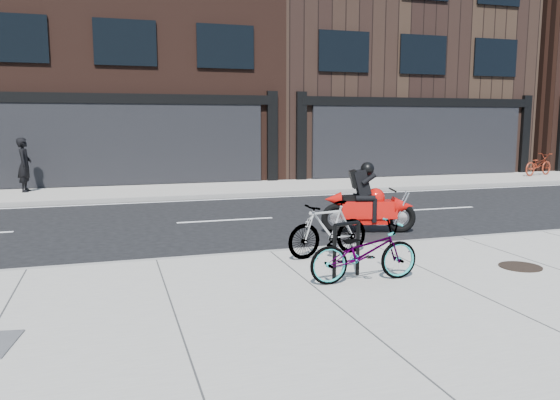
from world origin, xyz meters
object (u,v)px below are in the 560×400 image
object	(u,v)px
bicycle_rear	(328,229)
motorcycle	(373,204)
bicycle_far	(538,165)
bicycle_front	(364,252)
bike_rack	(346,245)
manhole_cover	(520,267)
pedestrian	(25,165)

from	to	relation	value
bicycle_rear	motorcycle	size ratio (longest dim) A/B	0.77
bicycle_far	bicycle_front	bearing A→B (deg)	114.46
bike_rack	bicycle_far	world-z (taller)	bicycle_far
manhole_cover	pedestrian	bearing A→B (deg)	125.10
bicycle_rear	manhole_cover	world-z (taller)	bicycle_rear
pedestrian	manhole_cover	bearing A→B (deg)	-141.98
pedestrian	bicycle_far	distance (m)	20.30
manhole_cover	bicycle_front	bearing A→B (deg)	179.21
pedestrian	bicycle_front	bearing A→B (deg)	-151.05
bike_rack	manhole_cover	xyz separation A→B (m)	(2.90, -0.30, -0.49)
motorcycle	pedestrian	xyz separation A→B (m)	(-8.19, 8.92, 0.38)
motorcycle	manhole_cover	distance (m)	3.86
bike_rack	pedestrian	world-z (taller)	pedestrian
bicycle_far	bike_rack	bearing A→B (deg)	113.51
bicycle_rear	bicycle_far	bearing A→B (deg)	115.57
bike_rack	pedestrian	bearing A→B (deg)	115.91
bicycle_rear	bicycle_far	size ratio (longest dim) A/B	0.88
motorcycle	manhole_cover	size ratio (longest dim) A/B	3.13
pedestrian	bicycle_far	world-z (taller)	pedestrian
bicycle_rear	bicycle_far	world-z (taller)	bicycle_rear
motorcycle	pedestrian	distance (m)	12.11
bicycle_front	motorcycle	bearing A→B (deg)	-27.87
bicycle_rear	motorcycle	xyz separation A→B (m)	(1.94, 2.17, 0.03)
bicycle_front	bicycle_rear	world-z (taller)	bicycle_rear
bicycle_rear	manhole_cover	xyz separation A→B (m)	(2.66, -1.58, -0.47)
bike_rack	manhole_cover	size ratio (longest dim) A/B	1.27
bike_rack	manhole_cover	bearing A→B (deg)	-5.99
bicycle_rear	bicycle_far	distance (m)	17.56
bicycle_front	motorcycle	distance (m)	4.23
bike_rack	pedestrian	xyz separation A→B (m)	(-6.01, 12.37, 0.40)
bicycle_front	pedestrian	distance (m)	14.07
bike_rack	motorcycle	world-z (taller)	motorcycle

